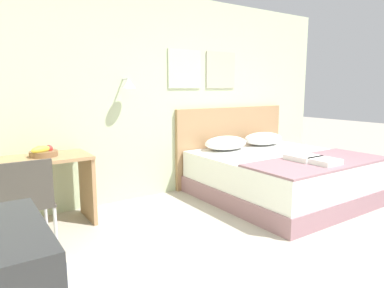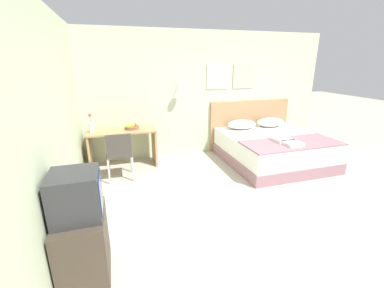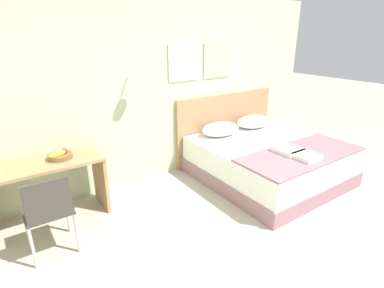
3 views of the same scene
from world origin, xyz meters
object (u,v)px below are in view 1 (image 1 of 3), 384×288
throw_blanket (319,162)px  folded_towel_mid_bed (324,161)px  bed (281,176)px  desk_chair (25,200)px  headboard (232,144)px  desk (24,181)px  pillow_right (263,139)px  pillow_left (226,143)px  folded_towel_near_foot (303,157)px  fruit_bowl (43,152)px

throw_blanket → folded_towel_mid_bed: 0.17m
bed → desk_chair: (-3.06, 0.04, 0.24)m
headboard → desk_chair: size_ratio=2.30×
desk → desk_chair: bearing=-97.6°
bed → pillow_right: pillow_right is taller
bed → headboard: headboard is taller
throw_blanket → folded_towel_mid_bed: (-0.10, -0.14, 0.04)m
pillow_right → desk_chair: desk_chair is taller
headboard → desk: 3.00m
bed → pillow_left: 0.88m
folded_towel_near_foot → pillow_left: bearing=102.6°
pillow_right → fruit_bowl: 3.15m
headboard → folded_towel_near_foot: size_ratio=5.85×
pillow_left → folded_towel_mid_bed: bearing=-79.1°
folded_towel_mid_bed → desk: (-2.88, 1.39, -0.10)m
headboard → pillow_left: size_ratio=3.05×
pillow_right → desk_chair: bearing=-169.0°
throw_blanket → folded_towel_mid_bed: size_ratio=6.31×
pillow_left → pillow_right: same height
desk_chair → fruit_bowl: bearing=66.9°
desk → folded_towel_mid_bed: bearing=-25.8°
bed → pillow_left: (-0.37, 0.70, 0.39)m
headboard → pillow_right: size_ratio=3.05×
pillow_right → folded_towel_near_foot: (-0.49, -1.13, -0.04)m
fruit_bowl → desk_chair: bearing=-113.1°
pillow_right → throw_blanket: size_ratio=0.36×
bed → desk: bearing=167.0°
desk → throw_blanket: bearing=-22.8°
pillow_left → folded_towel_near_foot: size_ratio=1.92×
pillow_right → desk: (-3.35, -0.02, -0.14)m
headboard → folded_towel_near_foot: 1.44m
pillow_left → bed: bearing=-62.3°
bed → pillow_right: bearing=62.3°
folded_towel_near_foot → desk: (-2.86, 1.12, -0.10)m
headboard → pillow_right: bearing=-39.3°
bed → pillow_right: size_ratio=2.96×
folded_towel_mid_bed → headboard: bearing=86.7°
folded_towel_near_foot → desk_chair: (-2.95, 0.47, -0.10)m
folded_towel_near_foot → desk: size_ratio=0.27×
throw_blanket → folded_towel_mid_bed: bearing=-126.0°
pillow_left → folded_towel_near_foot: pillow_left is taller
headboard → desk: bearing=-173.8°
throw_blanket → headboard: bearing=90.0°
folded_towel_near_foot → fruit_bowl: fruit_bowl is taller
fruit_bowl → desk: bearing=-176.6°
headboard → folded_towel_near_foot: bearing=-94.6°
bed → pillow_left: bearing=117.7°
desk_chair → fruit_bowl: (0.28, 0.66, 0.27)m
bed → headboard: bearing=90.0°
headboard → folded_towel_mid_bed: size_ratio=6.92×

